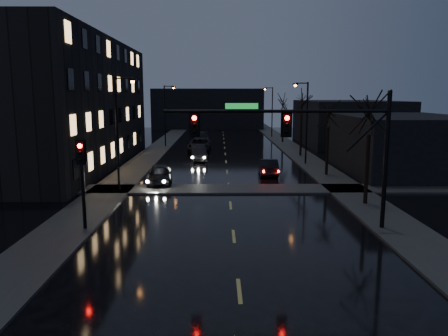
{
  "coord_description": "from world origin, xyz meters",
  "views": [
    {
      "loc": [
        -0.69,
        -12.36,
        6.78
      ],
      "look_at": [
        -0.46,
        9.0,
        3.2
      ],
      "focal_mm": 35.0,
      "sensor_mm": 36.0,
      "label": 1
    }
  ],
  "objects_px": {
    "oncoming_car_c": "(199,145)",
    "oncoming_car_d": "(202,138)",
    "oncoming_car_a": "(160,175)",
    "oncoming_car_b": "(199,154)",
    "lead_car": "(268,167)"
  },
  "relations": [
    {
      "from": "oncoming_car_a",
      "to": "oncoming_car_d",
      "type": "distance_m",
      "value": 28.16
    },
    {
      "from": "oncoming_car_d",
      "to": "lead_car",
      "type": "xyz_separation_m",
      "value": [
        6.63,
        -24.27,
        -0.1
      ]
    },
    {
      "from": "oncoming_car_b",
      "to": "lead_car",
      "type": "xyz_separation_m",
      "value": [
        6.26,
        -8.43,
        0.01
      ]
    },
    {
      "from": "oncoming_car_a",
      "to": "oncoming_car_b",
      "type": "relative_size",
      "value": 1.05
    },
    {
      "from": "oncoming_car_a",
      "to": "oncoming_car_b",
      "type": "xyz_separation_m",
      "value": [
        2.48,
        12.24,
        -0.06
      ]
    },
    {
      "from": "oncoming_car_a",
      "to": "oncoming_car_c",
      "type": "height_order",
      "value": "oncoming_car_c"
    },
    {
      "from": "oncoming_car_c",
      "to": "oncoming_car_d",
      "type": "distance_m",
      "value": 8.26
    },
    {
      "from": "oncoming_car_c",
      "to": "oncoming_car_b",
      "type": "bearing_deg",
      "value": -86.33
    },
    {
      "from": "oncoming_car_a",
      "to": "oncoming_car_c",
      "type": "relative_size",
      "value": 0.78
    },
    {
      "from": "oncoming_car_c",
      "to": "oncoming_car_d",
      "type": "bearing_deg",
      "value": 91.52
    },
    {
      "from": "oncoming_car_a",
      "to": "oncoming_car_b",
      "type": "distance_m",
      "value": 12.49
    },
    {
      "from": "oncoming_car_b",
      "to": "oncoming_car_a",
      "type": "bearing_deg",
      "value": -107.43
    },
    {
      "from": "oncoming_car_a",
      "to": "oncoming_car_d",
      "type": "height_order",
      "value": "oncoming_car_d"
    },
    {
      "from": "oncoming_car_d",
      "to": "oncoming_car_b",
      "type": "bearing_deg",
      "value": -90.61
    },
    {
      "from": "oncoming_car_d",
      "to": "lead_car",
      "type": "relative_size",
      "value": 1.29
    }
  ]
}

